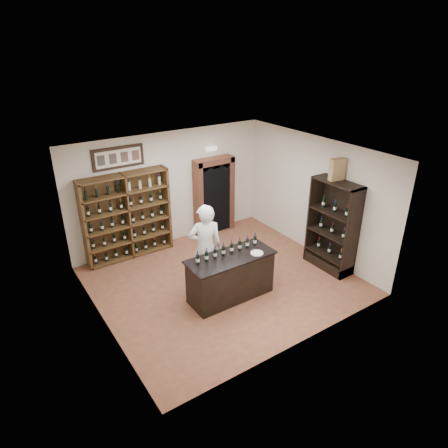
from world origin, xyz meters
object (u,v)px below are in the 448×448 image
(tasting_counter, at_px, (231,277))
(shopkeeper, at_px, (205,248))
(wine_crate, at_px, (337,169))
(side_cabinet, at_px, (332,239))
(wine_shelf, at_px, (127,216))
(counter_bottle_0, at_px, (198,259))

(tasting_counter, xyz_separation_m, shopkeeper, (-0.25, 0.60, 0.51))
(shopkeeper, bearing_deg, wine_crate, -175.36)
(tasting_counter, bearing_deg, side_cabinet, -6.28)
(wine_shelf, xyz_separation_m, shopkeeper, (0.85, -2.33, -0.10))
(wine_shelf, distance_m, counter_bottle_0, 2.84)
(wine_shelf, xyz_separation_m, tasting_counter, (1.10, -2.93, -0.61))
(side_cabinet, xyz_separation_m, shopkeeper, (-2.97, 0.90, 0.25))
(side_cabinet, xyz_separation_m, wine_crate, (-0.00, 0.09, 1.69))
(tasting_counter, xyz_separation_m, wine_crate, (2.72, -0.21, 1.95))
(wine_shelf, xyz_separation_m, wine_crate, (3.82, -3.14, 1.35))
(counter_bottle_0, distance_m, side_cabinet, 3.49)
(tasting_counter, xyz_separation_m, side_cabinet, (2.72, -0.30, 0.26))
(side_cabinet, bearing_deg, tasting_counter, 173.72)
(tasting_counter, bearing_deg, shopkeeper, 112.55)
(counter_bottle_0, bearing_deg, wine_crate, -5.34)
(tasting_counter, xyz_separation_m, counter_bottle_0, (-0.72, 0.12, 0.61))
(shopkeeper, bearing_deg, wine_shelf, -50.16)
(wine_crate, bearing_deg, shopkeeper, 176.37)
(counter_bottle_0, relative_size, wine_crate, 0.61)
(side_cabinet, relative_size, wine_crate, 4.46)
(wine_crate, bearing_deg, counter_bottle_0, -173.81)
(counter_bottle_0, bearing_deg, shopkeeper, 45.75)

